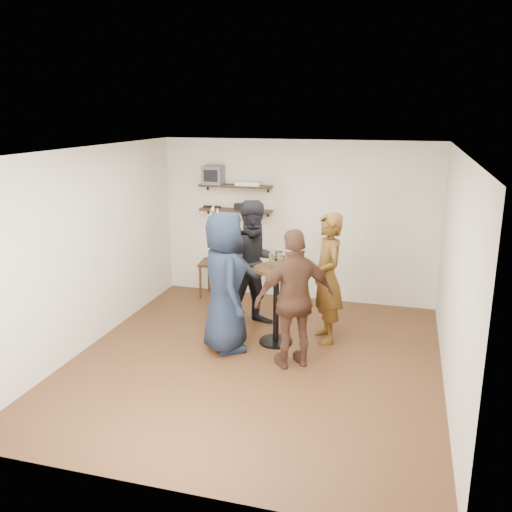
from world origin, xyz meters
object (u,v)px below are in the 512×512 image
Objects in this scene: drinks_table at (276,295)px; person_navy at (225,282)px; person_plaid at (327,278)px; radio at (241,206)px; dvd_deck at (249,184)px; side_table at (215,267)px; person_brown at (295,299)px; person_dark at (256,264)px; crt_monitor at (214,175)px.

drinks_table is 0.58× the size of person_navy.
person_plaid is (0.63, 0.29, 0.20)m from drinks_table.
radio is at bearing -18.72° from person_navy.
dvd_deck is 2.33m from drinks_table.
dvd_deck reaches higher than side_table.
dvd_deck reaches higher than person_plaid.
person_brown is at bearing -57.42° from drinks_table.
radio is at bearing 76.66° from person_dark.
person_plaid is 0.96× the size of person_navy.
side_table is at bearing -83.03° from person_brown.
person_plaid is at bearing -44.43° from dvd_deck.
person_plaid is at bearing -92.88° from person_navy.
person_navy reaches higher than drinks_table.
radio is at bearing 0.00° from crt_monitor.
person_navy reaches higher than person_plaid.
person_dark is (1.00, -1.06, 0.42)m from side_table.
radio is 0.13× the size of person_brown.
person_brown is at bearing -50.45° from side_table.
radio is 0.21× the size of drinks_table.
crt_monitor is at bearing -149.60° from person_plaid.
radio reaches higher than side_table.
side_table is at bearing -156.52° from radio.
person_navy is at bearing -139.36° from person_dark.
dvd_deck is at bearing -22.25° from person_navy.
drinks_table is 0.71m from person_brown.
person_plaid is at bearing -52.24° from person_dark.
person_dark is (1.06, -1.24, -1.10)m from crt_monitor.
person_navy is at bearing -67.12° from crt_monitor.
person_plaid is at bearing -35.13° from crt_monitor.
radio is 2.25m from person_navy.
radio is at bearing -156.48° from person_plaid.
crt_monitor is at bearing 180.00° from radio.
crt_monitor is 0.68m from radio.
dvd_deck is at bearing 116.69° from drinks_table.
side_table is at bearing 94.18° from person_dark.
crt_monitor is at bearing -7.35° from person_navy.
person_dark reaches higher than person_navy.
dvd_deck is 0.67× the size of side_table.
dvd_deck is at bearing 0.00° from radio.
side_table is 2.16m from person_navy.
person_dark is at bearing 128.95° from drinks_table.
crt_monitor is 0.19× the size of person_brown.
side_table is 2.15m from drinks_table.
person_plaid is 1.38m from person_navy.
person_dark is 1.01× the size of person_navy.
person_navy is (0.90, -2.12, -1.10)m from crt_monitor.
person_plaid is 0.90m from person_brown.
crt_monitor is at bearing -84.26° from person_brown.
drinks_table is 0.73m from person_navy.
drinks_table is 0.72m from person_plaid.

